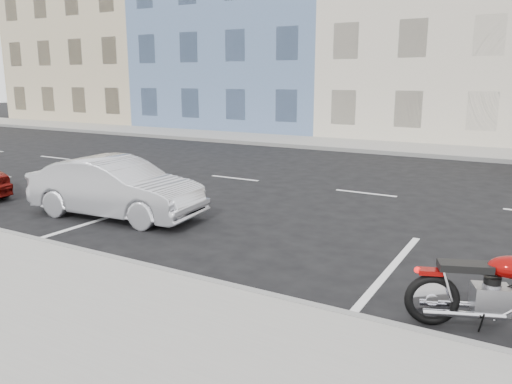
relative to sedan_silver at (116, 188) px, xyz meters
The scene contains 8 objects.
ground 7.65m from the sedan_silver, 39.52° to the left, with size 120.00×120.00×0.00m, color black.
sidewalk_far 13.59m from the sedan_silver, 86.28° to the left, with size 80.00×3.40×0.15m, color gray.
curb_near 2.39m from the sedan_silver, 67.67° to the right, with size 80.00×0.12×0.16m, color gray.
curb_far 11.90m from the sedan_silver, 85.74° to the left, with size 80.00×0.12×0.16m, color gray.
bldg_far_west 29.68m from the sedan_silver, 133.56° to the left, with size 12.00×12.00×12.00m, color #BFAE8A.
bldg_blue 23.40m from the sedan_silver, 111.00° to the left, with size 12.00×12.00×13.00m, color slate.
bldg_cream 22.11m from the sedan_silver, 79.60° to the left, with size 12.00×12.00×11.50m, color beige.
sedan_silver is the anchor object (origin of this frame).
Camera 1 is at (1.83, -12.26, 2.84)m, focal length 35.00 mm.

